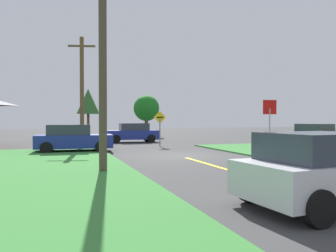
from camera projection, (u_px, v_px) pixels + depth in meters
name	position (u px, v px, depth m)	size (l,w,h in m)	color
ground_plane	(179.00, 156.00, 17.64)	(120.00, 120.00, 0.00)	#3E3E3E
lane_stripe_center	(272.00, 183.00, 10.05)	(0.20, 14.00, 0.01)	yellow
stop_sign	(270.00, 117.00, 17.23)	(0.74, 0.13, 2.93)	#9EA0A8
car_behind_on_main_road	(325.00, 170.00, 7.22)	(4.01, 2.42, 1.62)	silver
car_on_crossroad	(313.00, 135.00, 24.23)	(2.59, 4.23, 1.62)	orange
parked_car_near_building	(73.00, 138.00, 19.71)	(4.48, 2.32, 1.62)	navy
car_approaching_junction	(133.00, 133.00, 28.48)	(4.39, 2.08, 1.62)	navy
utility_pole_near	(103.00, 52.00, 11.83)	(1.79, 0.43, 8.36)	#4C3E31
utility_pole_mid	(82.00, 91.00, 22.44)	(1.78, 0.55, 7.45)	brown
direction_sign	(160.00, 124.00, 24.00)	(0.91, 0.08, 2.54)	slate
oak_tree_left	(146.00, 108.00, 37.80)	(2.91, 2.91, 4.70)	brown
pine_tree_center	(88.00, 102.00, 36.64)	(2.48, 2.48, 5.32)	brown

